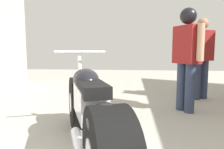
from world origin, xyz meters
The scene contains 4 objects.
ground_plane centered at (0.00, 3.05, 0.00)m, with size 16.29×16.29×0.00m, color #A8A399.
motorcycle_maroon_cruiser centered at (-0.27, 1.82, 0.42)m, with size 1.08×2.13×1.02m.
mechanic_in_blue centered at (1.57, 4.42, 0.96)m, with size 0.65×0.43×1.70m.
mechanic_with_helmet centered at (1.03, 3.43, 1.03)m, with size 0.43×0.64×1.72m.
Camera 1 is at (0.14, -0.12, 1.01)m, focal length 33.26 mm.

